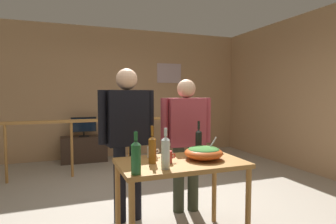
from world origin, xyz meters
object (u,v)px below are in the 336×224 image
Objects in this scene: salad_bowl at (204,152)px; person_standing_right at (186,134)px; wine_glass at (166,145)px; wine_bottle_green at (136,157)px; serving_table at (181,171)px; stair_railing at (108,135)px; person_standing_left at (127,131)px; tv_console at (84,149)px; wine_bottle_amber at (152,149)px; flat_screen_tv at (84,125)px; mug_red at (168,157)px; wine_bottle_dark at (199,140)px; framed_picture at (169,73)px; wine_bottle_clear at (166,152)px; mug_white at (152,152)px.

salad_bowl is 0.69m from person_standing_right.
wine_bottle_green reaches higher than wine_glass.
serving_table is 0.60m from wine_bottle_green.
person_standing_left is (-0.07, -1.90, 0.32)m from stair_railing.
wine_bottle_amber reaches higher than tv_console.
stair_railing is 8.05× the size of flat_screen_tv.
wine_glass is 0.60m from person_standing_left.
mug_red is 0.07× the size of person_standing_right.
wine_bottle_dark reaches higher than serving_table.
mug_red reaches higher than serving_table.
person_standing_left is at bearing 115.13° from wine_glass.
framed_picture reaches higher than person_standing_left.
stair_railing is 2.78m from wine_bottle_clear.
flat_screen_tv is (0.00, -0.03, 0.50)m from tv_console.
framed_picture is at bearing -101.49° from person_standing_right.
person_standing_right is at bearing -71.45° from flat_screen_tv.
serving_table is 3.41× the size of wine_bottle_amber.
mug_white is (0.42, -3.35, 0.58)m from tv_console.
wine_bottle_green is at bearing -166.77° from wine_bottle_clear.
wine_bottle_amber is (0.01, -2.55, 0.24)m from stair_railing.
serving_table is at bearing 11.39° from mug_red.
salad_bowl is at bearing -3.11° from wine_bottle_amber.
stair_railing reaches higher than salad_bowl.
framed_picture is 0.15× the size of stair_railing.
wine_bottle_dark reaches higher than mug_red.
flat_screen_tv is at bearing -65.60° from person_standing_right.
person_standing_right reaches higher than wine_bottle_amber.
person_standing_left is at bearing -84.68° from tv_console.
stair_railing is 11.12× the size of salad_bowl.
wine_bottle_amber is at bearing -156.11° from wine_bottle_dark.
salad_bowl is 3.07× the size of mug_red.
wine_bottle_amber is at bearing -89.68° from stair_railing.
mug_white is (0.28, 0.50, -0.08)m from wine_bottle_green.
salad_bowl is 0.50m from wine_bottle_amber.
tv_console is at bearing 103.20° from salad_bowl.
wine_bottle_green is at bearing -87.92° from flat_screen_tv.
wine_bottle_dark is 0.21× the size of person_standing_right.
framed_picture is 4.30m from mug_red.
wine_glass is at bearing -46.24° from mug_white.
person_standing_left is (-0.25, 0.54, 0.08)m from wine_glass.
person_standing_left is at bearing 108.86° from mug_white.
framed_picture reaches higher than wine_bottle_amber.
tv_console is at bearing 108.44° from stair_railing.
flat_screen_tv is at bearing 92.08° from wine_bottle_green.
wine_glass is 1.46× the size of mug_white.
wine_bottle_amber is at bearing 165.73° from mug_red.
wine_bottle_clear is (-0.54, -0.47, 0.01)m from wine_bottle_dark.
mug_white is 0.70m from person_standing_right.
wine_bottle_amber reaches higher than mug_white.
framed_picture is 2.41m from stair_railing.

